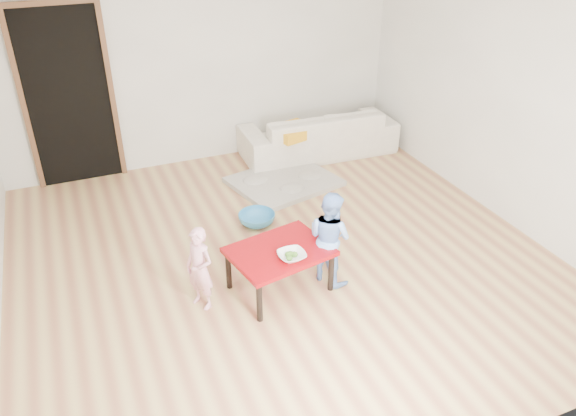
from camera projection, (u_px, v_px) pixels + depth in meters
floor at (280, 256)px, 5.49m from camera, size 5.00×5.00×0.01m
back_wall at (202, 59)px, 6.83m from camera, size 5.00×0.02×2.60m
right_wall at (508, 95)px, 5.67m from camera, size 0.02×5.00×2.60m
doorway at (69, 99)px, 6.41m from camera, size 1.02×0.08×2.11m
sofa at (318, 132)px, 7.43m from camera, size 2.06×0.88×0.59m
cushion at (293, 132)px, 7.05m from camera, size 0.57×0.54×0.13m
red_table at (280, 269)px, 4.94m from camera, size 0.94×0.78×0.42m
bowl at (292, 256)px, 4.71m from camera, size 0.23×0.23×0.06m
broccoli at (292, 256)px, 4.71m from camera, size 0.12×0.12×0.06m
child_pink at (200, 269)px, 4.67m from camera, size 0.30×0.33×0.76m
child_blue at (330, 237)px, 4.97m from camera, size 0.48×0.53×0.89m
basin at (257, 219)px, 5.97m from camera, size 0.39×0.39×0.12m
blanket at (284, 182)px, 6.79m from camera, size 1.36×1.22×0.06m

